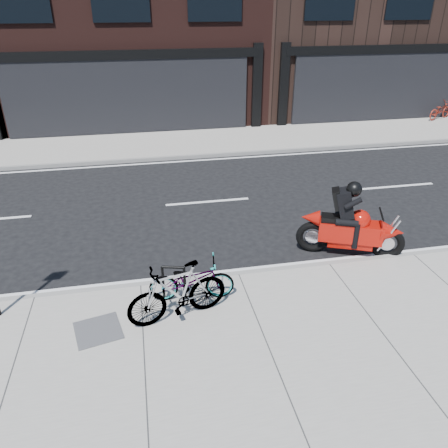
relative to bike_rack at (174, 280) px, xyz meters
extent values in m
plane|color=black|center=(1.38, 2.60, -0.57)|extent=(120.00, 120.00, 0.00)
cube|color=gray|center=(1.38, -2.40, -0.51)|extent=(60.00, 6.00, 0.13)
cube|color=gray|center=(1.38, 10.35, -0.51)|extent=(60.00, 3.50, 0.13)
cylinder|color=black|center=(-0.19, 0.05, -0.08)|extent=(0.05, 0.05, 0.73)
cylinder|color=black|center=(0.19, -0.05, -0.08)|extent=(0.05, 0.05, 0.73)
cylinder|color=black|center=(0.00, 0.00, 0.29)|extent=(0.40, 0.15, 0.05)
imported|color=gray|center=(0.33, 0.00, -0.03)|extent=(1.63, 0.70, 0.83)
imported|color=gray|center=(0.02, -0.51, 0.10)|extent=(1.88, 0.92, 1.09)
torus|color=black|center=(4.79, 0.80, -0.21)|extent=(0.76, 0.44, 0.76)
torus|color=black|center=(3.29, 1.42, -0.21)|extent=(0.76, 0.44, 0.76)
cube|color=#A90F07|center=(4.03, 1.12, 0.02)|extent=(1.44, 0.93, 0.44)
cone|color=#A90F07|center=(4.83, 0.78, 0.09)|extent=(0.67, 0.66, 0.50)
sphere|color=#A90F07|center=(4.19, 1.05, 0.32)|extent=(0.46, 0.46, 0.46)
cube|color=black|center=(3.71, 1.25, 0.30)|extent=(0.70, 0.54, 0.14)
cylinder|color=silver|center=(3.52, 1.55, -0.23)|extent=(0.62, 0.34, 0.10)
cube|color=black|center=(3.86, 1.19, 0.68)|extent=(0.57, 0.55, 0.67)
cube|color=black|center=(3.69, 1.26, 0.78)|extent=(0.38, 0.42, 0.46)
sphere|color=black|center=(3.98, 1.13, 1.03)|extent=(0.33, 0.33, 0.33)
imported|color=maroon|center=(13.64, 11.60, -0.03)|extent=(1.68, 1.16, 0.84)
cube|color=#434346|center=(-1.38, -0.60, -0.44)|extent=(0.90, 0.90, 0.02)
camera|label=1|loc=(-0.39, -6.72, 4.60)|focal=35.00mm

